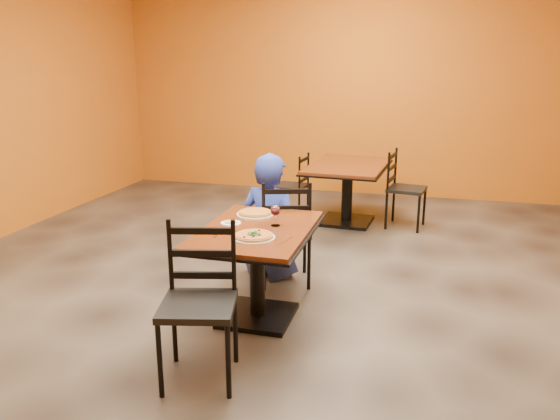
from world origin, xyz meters
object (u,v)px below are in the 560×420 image
(table_main, at_px, (257,252))
(chair_main_far, at_px, (285,231))
(chair_second_left, at_px, (291,186))
(plate_far, at_px, (255,214))
(plate_main, at_px, (254,237))
(side_plate, at_px, (231,223))
(table_second, at_px, (348,179))
(chair_second_right, at_px, (407,190))
(pizza_main, at_px, (254,235))
(wine_glass, at_px, (275,215))
(diner, at_px, (270,215))
(chair_main_near, at_px, (198,306))
(pizza_far, at_px, (255,212))

(table_main, height_order, chair_main_far, chair_main_far)
(chair_second_left, relative_size, plate_far, 2.74)
(plate_main, distance_m, side_plate, 0.41)
(table_second, distance_m, chair_second_right, 0.73)
(chair_second_right, height_order, pizza_main, chair_second_right)
(plate_far, height_order, wine_glass, wine_glass)
(diner, bearing_deg, chair_main_far, 156.54)
(plate_main, xyz_separation_m, side_plate, (-0.28, 0.29, 0.00))
(chair_second_right, xyz_separation_m, plate_main, (-0.96, -3.08, 0.28))
(table_main, relative_size, chair_main_near, 1.22)
(table_main, bearing_deg, chair_second_right, 70.46)
(diner, xyz_separation_m, pizza_far, (0.04, -0.56, 0.18))
(chair_main_far, height_order, plate_main, chair_main_far)
(plate_main, distance_m, pizza_main, 0.02)
(table_second, relative_size, wine_glass, 7.93)
(table_second, bearing_deg, pizza_main, -94.25)
(diner, xyz_separation_m, plate_main, (0.21, -1.15, 0.17))
(pizza_far, bearing_deg, wine_glass, -46.11)
(chair_second_left, relative_size, pizza_far, 3.04)
(table_second, relative_size, pizza_far, 5.10)
(chair_second_left, xyz_separation_m, diner, (0.28, -1.93, 0.16))
(pizza_main, relative_size, wine_glass, 1.58)
(chair_main_far, bearing_deg, diner, -53.09)
(chair_main_far, distance_m, chair_second_right, 2.28)
(chair_main_near, relative_size, chair_main_far, 1.03)
(table_second, relative_size, chair_main_near, 1.41)
(plate_main, xyz_separation_m, wine_glass, (0.07, 0.34, 0.08))
(plate_main, bearing_deg, table_second, 85.75)
(pizza_main, relative_size, pizza_far, 1.01)
(chair_main_near, bearing_deg, chair_second_left, 81.45)
(wine_glass, bearing_deg, chair_main_far, 98.39)
(chair_second_right, relative_size, diner, 0.80)
(chair_second_right, bearing_deg, plate_main, 171.76)
(chair_main_far, bearing_deg, pizza_main, 73.71)
(table_main, relative_size, table_second, 0.86)
(side_plate, bearing_deg, diner, 85.36)
(plate_main, distance_m, plate_far, 0.62)
(chair_main_far, distance_m, plate_far, 0.53)
(plate_main, bearing_deg, chair_main_far, 91.91)
(chair_second_left, bearing_deg, plate_far, 13.20)
(chair_second_right, relative_size, side_plate, 5.91)
(chair_second_right, xyz_separation_m, diner, (-1.17, -1.93, 0.12))
(pizza_main, bearing_deg, wine_glass, 78.63)
(pizza_main, relative_size, side_plate, 1.77)
(wine_glass, bearing_deg, pizza_far, 133.89)
(side_plate, height_order, wine_glass, wine_glass)
(pizza_main, xyz_separation_m, side_plate, (-0.28, 0.29, -0.02))
(plate_main, height_order, plate_far, same)
(wine_glass, bearing_deg, table_main, -141.01)
(chair_main_far, height_order, pizza_main, chair_main_far)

